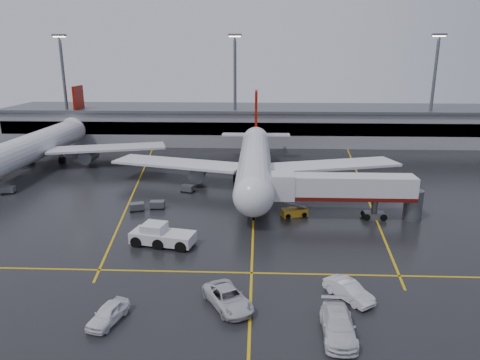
{
  "coord_description": "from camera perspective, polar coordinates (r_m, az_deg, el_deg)",
  "views": [
    {
      "loc": [
        0.53,
        -62.37,
        21.18
      ],
      "look_at": [
        -2.0,
        -2.0,
        4.0
      ],
      "focal_mm": 33.33,
      "sensor_mm": 36.0,
      "label": 1
    }
  ],
  "objects": [
    {
      "name": "baggage_cart_b",
      "position": [
        63.91,
        -13.08,
        -3.32
      ],
      "size": [
        2.32,
        1.89,
        1.12
      ],
      "color": "#595B60",
      "rests_on": "ground"
    },
    {
      "name": "apron_line_left",
      "position": [
        78.15,
        -12.93,
        -0.26
      ],
      "size": [
        9.99,
        69.35,
        0.02
      ],
      "primitive_type": "cube",
      "rotation": [
        0.0,
        0.0,
        0.14
      ],
      "color": "gold",
      "rests_on": "ground"
    },
    {
      "name": "baggage_cart_c",
      "position": [
        71.11,
        -6.73,
        -1.04
      ],
      "size": [
        2.31,
        1.87,
        1.12
      ],
      "color": "#595B60",
      "rests_on": "ground"
    },
    {
      "name": "ground",
      "position": [
        65.87,
        1.81,
        -2.89
      ],
      "size": [
        220.0,
        220.0,
        0.0
      ],
      "primitive_type": "plane",
      "color": "black",
      "rests_on": "ground"
    },
    {
      "name": "second_airliner",
      "position": [
        95.73,
        -24.09,
        4.28
      ],
      "size": [
        48.8,
        45.6,
        14.1
      ],
      "color": "silver",
      "rests_on": "ground"
    },
    {
      "name": "terminal",
      "position": [
        111.58,
        2.12,
        7.17
      ],
      "size": [
        122.0,
        19.0,
        8.6
      ],
      "color": "gray",
      "rests_on": "ground"
    },
    {
      "name": "baggage_cart_a",
      "position": [
        64.21,
        -10.54,
        -3.07
      ],
      "size": [
        2.09,
        1.44,
        1.12
      ],
      "color": "#595B60",
      "rests_on": "ground"
    },
    {
      "name": "belt_loader",
      "position": [
        60.78,
        6.98,
        -4.1
      ],
      "size": [
        3.74,
        2.44,
        2.2
      ],
      "color": "gold",
      "rests_on": "ground"
    },
    {
      "name": "light_mast_right",
      "position": [
        111.78,
        23.54,
        11.15
      ],
      "size": [
        3.0,
        1.2,
        25.45
      ],
      "color": "#595B60",
      "rests_on": "ground"
    },
    {
      "name": "service_van_d",
      "position": [
        39.41,
        -16.53,
        -16.07
      ],
      "size": [
        2.91,
        4.76,
        1.51
      ],
      "primitive_type": "imported",
      "rotation": [
        0.0,
        0.0,
        -0.27
      ],
      "color": "white",
      "rests_on": "ground"
    },
    {
      "name": "baggage_cart_e",
      "position": [
        78.86,
        -27.58,
        -1.09
      ],
      "size": [
        2.18,
        1.59,
        1.12
      ],
      "color": "#595B60",
      "rests_on": "ground"
    },
    {
      "name": "pushback_tractor",
      "position": [
        52.21,
        -10.05,
        -7.09
      ],
      "size": [
        7.69,
        4.42,
        2.59
      ],
      "color": "silver",
      "rests_on": "ground"
    },
    {
      "name": "light_mast_mid",
      "position": [
        104.73,
        -0.65,
        12.2
      ],
      "size": [
        3.0,
        1.2,
        25.45
      ],
      "color": "#595B60",
      "rests_on": "ground"
    },
    {
      "name": "main_airliner",
      "position": [
        74.04,
        1.93,
        2.61
      ],
      "size": [
        48.8,
        45.6,
        14.1
      ],
      "color": "silver",
      "rests_on": "ground"
    },
    {
      "name": "jet_bridge",
      "position": [
        60.03,
        13.19,
        -1.26
      ],
      "size": [
        19.9,
        3.4,
        6.05
      ],
      "color": "silver",
      "rests_on": "ground"
    },
    {
      "name": "apron_line_stop",
      "position": [
        45.59,
        1.49,
        -11.81
      ],
      "size": [
        60.0,
        0.25,
        0.02
      ],
      "primitive_type": "cube",
      "color": "gold",
      "rests_on": "ground"
    },
    {
      "name": "service_van_b",
      "position": [
        37.13,
        12.45,
        -17.68
      ],
      "size": [
        2.7,
        6.2,
        1.77
      ],
      "primitive_type": "imported",
      "rotation": [
        0.0,
        0.0,
        -0.04
      ],
      "color": "silver",
      "rests_on": "ground"
    },
    {
      "name": "service_van_c",
      "position": [
        42.08,
        13.73,
        -13.57
      ],
      "size": [
        4.28,
        5.04,
        1.63
      ],
      "primitive_type": "imported",
      "rotation": [
        0.0,
        0.0,
        0.62
      ],
      "color": "silver",
      "rests_on": "ground"
    },
    {
      "name": "apron_line_right",
      "position": [
        77.4,
        15.35,
        -0.58
      ],
      "size": [
        7.57,
        69.64,
        0.02
      ],
      "primitive_type": "cube",
      "rotation": [
        0.0,
        0.0,
        -0.1
      ],
      "color": "gold",
      "rests_on": "ground"
    },
    {
      "name": "apron_line_centre",
      "position": [
        65.86,
        1.81,
        -2.88
      ],
      "size": [
        0.25,
        90.0,
        0.02
      ],
      "primitive_type": "cube",
      "color": "gold",
      "rests_on": "ground"
    },
    {
      "name": "light_mast_left",
      "position": [
        114.06,
        -21.58,
        11.42
      ],
      "size": [
        3.0,
        1.2,
        25.45
      ],
      "color": "#595B60",
      "rests_on": "ground"
    },
    {
      "name": "service_van_a",
      "position": [
        39.84,
        -1.54,
        -14.87
      ],
      "size": [
        5.29,
        6.47,
        1.64
      ],
      "primitive_type": "imported",
      "rotation": [
        0.0,
        0.0,
        0.52
      ],
      "color": "silver",
      "rests_on": "ground"
    }
  ]
}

